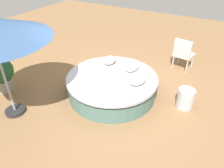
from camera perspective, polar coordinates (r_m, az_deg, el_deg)
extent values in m
plane|color=olive|center=(5.53, 0.00, -2.76)|extent=(16.00, 16.00, 0.00)
cylinder|color=#4C726B|center=(5.40, 0.00, -0.84)|extent=(2.18, 2.18, 0.45)
cylinder|color=black|center=(5.28, 0.00, 1.16)|extent=(2.25, 2.25, 0.02)
cylinder|color=#B2B7C6|center=(5.26, 0.00, 1.55)|extent=(2.24, 2.24, 0.08)
ellipsoid|color=silver|center=(5.00, 6.71, 1.38)|extent=(0.52, 0.39, 0.20)
ellipsoid|color=white|center=(5.54, 5.40, 4.77)|extent=(0.54, 0.33, 0.18)
ellipsoid|color=beige|center=(5.78, -0.65, 6.37)|extent=(0.41, 0.29, 0.21)
cylinder|color=#B7B7BC|center=(7.22, 17.35, 6.84)|extent=(0.04, 0.04, 0.42)
cylinder|color=#B7B7BC|center=(7.10, 20.56, 5.71)|extent=(0.04, 0.04, 0.42)
cylinder|color=#B7B7BC|center=(6.87, 15.92, 5.67)|extent=(0.04, 0.04, 0.42)
cylinder|color=#B7B7BC|center=(6.74, 19.27, 4.48)|extent=(0.04, 0.04, 0.42)
cube|color=beige|center=(6.87, 18.63, 7.46)|extent=(0.58, 0.60, 0.06)
cube|color=#B7B7BC|center=(6.57, 18.31, 9.03)|extent=(0.14, 0.52, 0.50)
cylinder|color=#262628|center=(5.44, -24.35, -6.52)|extent=(0.44, 0.44, 0.08)
cylinder|color=#99999E|center=(4.89, -27.14, 2.95)|extent=(0.05, 0.05, 2.17)
cylinder|color=gray|center=(6.27, -26.67, -0.20)|extent=(0.41, 0.41, 0.32)
sphere|color=#23562D|center=(6.06, -27.70, 3.23)|extent=(0.65, 0.65, 0.65)
cylinder|color=#B7B7BC|center=(5.28, 18.97, -3.65)|extent=(0.39, 0.39, 0.48)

